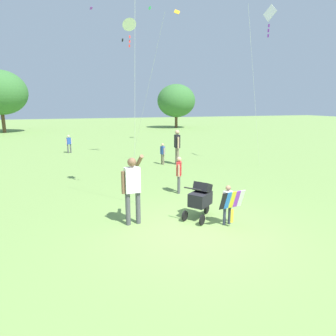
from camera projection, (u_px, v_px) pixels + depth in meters
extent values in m
plane|color=#75994C|center=(199.00, 231.00, 7.26)|extent=(120.00, 120.00, 0.00)
cylinder|color=brown|center=(4.00, 123.00, 31.65)|extent=(0.36, 0.36, 2.06)
ellipsoid|color=#387033|center=(0.00, 92.00, 30.96)|extent=(5.52, 4.97, 4.69)
cylinder|color=brown|center=(176.00, 122.00, 38.20)|extent=(0.36, 0.36, 1.50)
ellipsoid|color=#387033|center=(176.00, 101.00, 37.61)|extent=(4.92, 4.43, 4.19)
cylinder|color=#33384C|center=(230.00, 214.00, 7.63)|extent=(0.08, 0.08, 0.52)
cylinder|color=#33384C|center=(224.00, 215.00, 7.56)|extent=(0.08, 0.08, 0.52)
cube|color=silver|center=(228.00, 198.00, 7.50)|extent=(0.24, 0.17, 0.39)
cylinder|color=#A37556|center=(232.00, 199.00, 7.56)|extent=(0.06, 0.06, 0.35)
cylinder|color=#A37556|center=(223.00, 200.00, 7.44)|extent=(0.06, 0.06, 0.35)
sphere|color=#A37556|center=(228.00, 188.00, 7.44)|extent=(0.13, 0.13, 0.13)
cube|color=white|center=(241.00, 198.00, 7.45)|extent=(0.16, 0.18, 0.47)
cube|color=purple|center=(237.00, 199.00, 7.39)|extent=(0.16, 0.18, 0.47)
cube|color=yellow|center=(232.00, 200.00, 7.34)|extent=(0.16, 0.18, 0.47)
cube|color=blue|center=(228.00, 201.00, 7.28)|extent=(0.16, 0.18, 0.47)
cube|color=black|center=(223.00, 201.00, 7.22)|extent=(0.16, 0.18, 0.47)
cube|color=yellow|center=(232.00, 216.00, 7.41)|extent=(0.08, 0.02, 0.36)
cylinder|color=#4C4C51|center=(128.00, 209.00, 7.53)|extent=(0.13, 0.13, 0.87)
cylinder|color=#4C4C51|center=(138.00, 208.00, 7.63)|extent=(0.13, 0.13, 0.87)
cube|color=silver|center=(132.00, 180.00, 7.42)|extent=(0.39, 0.26, 0.65)
cylinder|color=brown|center=(123.00, 183.00, 7.34)|extent=(0.09, 0.09, 0.58)
cylinder|color=brown|center=(139.00, 161.00, 7.54)|extent=(0.13, 0.53, 0.41)
sphere|color=brown|center=(132.00, 162.00, 7.32)|extent=(0.22, 0.22, 0.22)
cylinder|color=black|center=(207.00, 209.00, 8.37)|extent=(0.24, 0.21, 0.28)
cylinder|color=black|center=(185.00, 216.00, 7.86)|extent=(0.24, 0.21, 0.28)
cylinder|color=black|center=(202.00, 220.00, 7.58)|extent=(0.24, 0.21, 0.28)
cube|color=black|center=(200.00, 199.00, 7.94)|extent=(0.77, 0.74, 0.36)
cube|color=black|center=(203.00, 187.00, 7.98)|extent=(0.58, 0.58, 0.35)
cylinder|color=black|center=(192.00, 189.00, 7.48)|extent=(0.33, 0.40, 0.04)
cylinder|color=silver|center=(135.00, 85.00, 7.84)|extent=(0.15, 1.52, 7.19)
cube|color=white|center=(270.00, 13.00, 13.52)|extent=(0.27, 0.88, 0.84)
cube|color=purple|center=(269.00, 26.00, 13.62)|extent=(0.05, 0.08, 0.14)
cube|color=purple|center=(268.00, 31.00, 13.63)|extent=(0.05, 0.08, 0.14)
cube|color=purple|center=(268.00, 36.00, 13.71)|extent=(0.05, 0.08, 0.14)
cylinder|color=silver|center=(254.00, 94.00, 13.42)|extent=(1.99, 1.27, 7.04)
cone|color=white|center=(129.00, 24.00, 15.52)|extent=(0.79, 0.60, 0.57)
cube|color=red|center=(130.00, 37.00, 15.61)|extent=(0.08, 0.04, 0.14)
cube|color=red|center=(130.00, 41.00, 15.72)|extent=(0.08, 0.04, 0.14)
cube|color=red|center=(129.00, 46.00, 15.79)|extent=(0.08, 0.03, 0.14)
cylinder|color=silver|center=(147.00, 95.00, 14.89)|extent=(0.92, 3.40, 7.02)
cube|color=#F4A319|center=(177.00, 12.00, 21.21)|extent=(0.54, 0.41, 0.43)
cube|color=green|center=(150.00, 8.00, 25.45)|extent=(0.20, 0.33, 0.35)
cube|color=purple|center=(91.00, 8.00, 30.36)|extent=(0.31, 0.35, 0.25)
cube|color=black|center=(123.00, 40.00, 31.98)|extent=(0.24, 0.38, 0.42)
cylinder|color=#7F705B|center=(162.00, 159.00, 15.23)|extent=(0.08, 0.08, 0.54)
cylinder|color=#7F705B|center=(163.00, 160.00, 15.09)|extent=(0.08, 0.08, 0.54)
cube|color=#284CA8|center=(163.00, 150.00, 15.06)|extent=(0.20, 0.27, 0.40)
cylinder|color=tan|center=(161.00, 150.00, 15.18)|extent=(0.06, 0.06, 0.36)
cylinder|color=tan|center=(164.00, 151.00, 14.94)|extent=(0.06, 0.06, 0.36)
sphere|color=tan|center=(163.00, 145.00, 15.00)|extent=(0.14, 0.14, 0.14)
cylinder|color=#4C4C51|center=(68.00, 149.00, 18.64)|extent=(0.08, 0.08, 0.56)
cylinder|color=#4C4C51|center=(71.00, 148.00, 18.74)|extent=(0.08, 0.08, 0.56)
cube|color=#284CA8|center=(69.00, 141.00, 18.58)|extent=(0.28, 0.22, 0.42)
cylinder|color=beige|center=(66.00, 142.00, 18.50)|extent=(0.06, 0.06, 0.37)
cylinder|color=beige|center=(71.00, 141.00, 18.68)|extent=(0.06, 0.06, 0.37)
sphere|color=beige|center=(68.00, 136.00, 18.52)|extent=(0.15, 0.15, 0.15)
cylinder|color=#4C4C51|center=(179.00, 183.00, 10.40)|extent=(0.09, 0.09, 0.64)
cylinder|color=#4C4C51|center=(179.00, 185.00, 10.21)|extent=(0.09, 0.09, 0.64)
cube|color=red|center=(179.00, 169.00, 10.18)|extent=(0.27, 0.32, 0.48)
cylinder|color=tan|center=(179.00, 169.00, 10.36)|extent=(0.07, 0.07, 0.42)
cylinder|color=tan|center=(179.00, 171.00, 10.02)|extent=(0.07, 0.07, 0.42)
sphere|color=tan|center=(179.00, 159.00, 10.11)|extent=(0.16, 0.16, 0.16)
cylinder|color=#7F705B|center=(178.00, 156.00, 15.02)|extent=(0.13, 0.13, 0.88)
cylinder|color=#7F705B|center=(176.00, 156.00, 15.29)|extent=(0.13, 0.13, 0.88)
cube|color=black|center=(177.00, 141.00, 14.99)|extent=(0.28, 0.41, 0.66)
cylinder|color=tan|center=(178.00, 143.00, 14.77)|extent=(0.09, 0.09, 0.58)
cylinder|color=tan|center=(176.00, 142.00, 15.23)|extent=(0.09, 0.09, 0.58)
sphere|color=tan|center=(177.00, 132.00, 14.89)|extent=(0.23, 0.23, 0.23)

